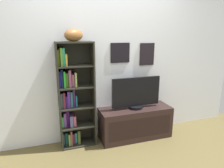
# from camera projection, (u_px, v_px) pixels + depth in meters

# --- Properties ---
(back_wall) EXTENTS (4.80, 0.08, 2.48)m
(back_wall) POSITION_uv_depth(u_px,v_px,m) (102.00, 60.00, 3.03)
(back_wall) COLOR silver
(back_wall) RESTS_ON ground
(bookshelf) EXTENTS (0.51, 0.27, 1.53)m
(bookshelf) POSITION_uv_depth(u_px,v_px,m) (72.00, 98.00, 2.88)
(bookshelf) COLOR black
(bookshelf) RESTS_ON ground
(football) EXTENTS (0.33, 0.29, 0.16)m
(football) POSITION_uv_depth(u_px,v_px,m) (74.00, 35.00, 2.66)
(football) COLOR brown
(football) RESTS_ON bookshelf
(tv_stand) EXTENTS (1.13, 0.41, 0.49)m
(tv_stand) POSITION_uv_depth(u_px,v_px,m) (135.00, 123.00, 3.20)
(tv_stand) COLOR black
(tv_stand) RESTS_ON ground
(television) EXTENTS (0.77, 0.22, 0.49)m
(television) POSITION_uv_depth(u_px,v_px,m) (136.00, 93.00, 3.08)
(television) COLOR black
(television) RESTS_ON tv_stand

